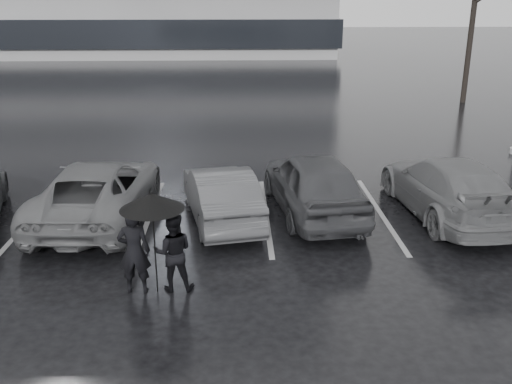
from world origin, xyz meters
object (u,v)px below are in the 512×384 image
at_px(car_main, 314,183).
at_px(pedestrian_left, 134,251).
at_px(car_east, 448,187).
at_px(car_west_a, 221,194).
at_px(pedestrian_right, 173,252).
at_px(car_west_b, 98,191).
at_px(tree_north, 474,11).

xyz_separation_m(car_main, pedestrian_left, (-3.66, -3.75, 0.03)).
distance_m(car_main, car_east, 3.20).
xyz_separation_m(car_west_a, pedestrian_left, (-1.45, -3.38, 0.15)).
bearing_deg(pedestrian_right, car_west_b, -59.89).
relative_size(car_west_a, tree_north, 0.46).
xyz_separation_m(car_main, car_west_b, (-5.09, -0.22, -0.06)).
xyz_separation_m(car_west_b, pedestrian_left, (1.43, -3.54, 0.09)).
xyz_separation_m(car_east, pedestrian_right, (-6.17, -3.43, 0.02)).
distance_m(car_west_b, tree_north, 20.81).
bearing_deg(pedestrian_left, car_east, -152.56).
bearing_deg(tree_north, car_west_a, -127.77).
height_order(car_west_b, pedestrian_left, pedestrian_left).
bearing_deg(car_west_b, car_main, -175.58).
height_order(car_main, pedestrian_left, pedestrian_left).
xyz_separation_m(car_east, pedestrian_left, (-6.85, -3.50, 0.08)).
height_order(car_west_b, pedestrian_right, pedestrian_right).
relative_size(car_west_b, pedestrian_left, 3.19).
distance_m(car_west_a, car_west_b, 2.88).
relative_size(car_main, car_west_b, 0.88).
bearing_deg(pedestrian_right, pedestrian_left, 5.16).
bearing_deg(car_main, car_east, 167.84).
relative_size(car_east, pedestrian_left, 3.09).
distance_m(car_east, tree_north, 16.27).
height_order(car_main, car_east, car_main).
relative_size(car_west_a, car_east, 0.80).
height_order(car_east, pedestrian_right, pedestrian_right).
distance_m(car_west_b, pedestrian_left, 3.82).
xyz_separation_m(car_west_a, pedestrian_right, (-0.77, -3.31, 0.09)).
bearing_deg(tree_north, car_west_b, -134.41).
distance_m(car_main, tree_north, 17.49).
height_order(car_east, tree_north, tree_north).
relative_size(car_main, car_east, 0.91).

